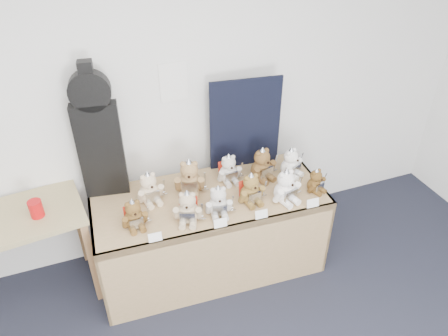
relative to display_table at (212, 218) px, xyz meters
name	(u,v)px	position (x,y,z in m)	size (l,w,h in m)	color
room_shell	(174,82)	(-0.10, 0.53, 0.91)	(6.00, 6.00, 6.00)	white
display_table	(212,218)	(0.00, 0.00, 0.00)	(1.80, 0.83, 0.73)	olive
side_table	(13,233)	(-1.39, 0.23, 0.11)	(1.03, 0.64, 0.81)	#957950
guitar_case	(98,134)	(-0.70, 0.40, 0.67)	(0.33, 0.14, 1.04)	black
navy_board	(245,124)	(0.42, 0.38, 0.54)	(0.57, 0.02, 0.76)	black
red_cup	(36,209)	(-1.20, 0.19, 0.30)	(0.09, 0.09, 0.12)	red
teddy_front_far_left	(134,215)	(-0.58, -0.06, 0.26)	(0.21, 0.17, 0.25)	brown
teddy_front_left	(188,208)	(-0.22, -0.13, 0.27)	(0.22, 0.22, 0.28)	tan
teddy_front_centre	(218,202)	(0.00, -0.14, 0.26)	(0.22, 0.19, 0.27)	beige
teddy_front_right	(251,190)	(0.27, -0.09, 0.27)	(0.22, 0.19, 0.27)	olive
teddy_front_far_right	(286,187)	(0.52, -0.17, 0.28)	(0.25, 0.22, 0.30)	white
teddy_front_end	(316,182)	(0.79, -0.15, 0.24)	(0.18, 0.17, 0.22)	brown
teddy_back_left	(150,189)	(-0.42, 0.17, 0.27)	(0.23, 0.20, 0.28)	beige
teddy_back_centre_left	(190,179)	(-0.11, 0.17, 0.28)	(0.26, 0.24, 0.32)	#9F7C4F
teddy_back_centre_right	(229,170)	(0.21, 0.21, 0.26)	(0.21, 0.18, 0.26)	beige
teddy_back_right	(262,165)	(0.47, 0.15, 0.28)	(0.25, 0.22, 0.30)	brown
teddy_back_end	(291,163)	(0.71, 0.11, 0.27)	(0.22, 0.22, 0.27)	white
entry_card_a	(155,237)	(-0.49, -0.25, 0.19)	(0.09, 0.00, 0.07)	white
entry_card_b	(220,223)	(-0.03, -0.28, 0.19)	(0.09, 0.00, 0.07)	white
entry_card_c	(261,214)	(0.27, -0.29, 0.19)	(0.09, 0.00, 0.07)	white
entry_card_d	(313,203)	(0.67, -0.31, 0.19)	(0.10, 0.00, 0.07)	white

